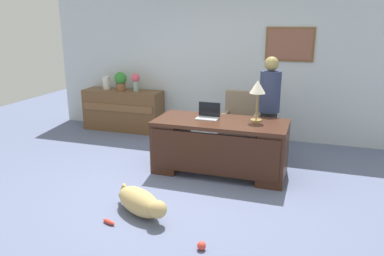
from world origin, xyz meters
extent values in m
plane|color=slate|center=(0.00, 0.00, 0.00)|extent=(12.00, 12.00, 0.00)
cube|color=silver|center=(0.00, 2.60, 1.35)|extent=(7.00, 0.12, 2.70)
cube|color=brown|center=(1.19, 2.52, 1.75)|extent=(0.83, 0.03, 0.59)
cube|color=brown|center=(1.19, 2.50, 1.75)|extent=(0.75, 0.01, 0.51)
cube|color=#422316|center=(0.44, 0.68, 0.76)|extent=(1.88, 0.83, 0.05)
cube|color=#422316|center=(-0.32, 0.68, 0.37)|extent=(0.36, 0.77, 0.73)
cube|color=#422316|center=(1.20, 0.68, 0.37)|extent=(0.36, 0.77, 0.73)
cube|color=#381E13|center=(0.44, 0.29, 0.40)|extent=(1.78, 0.04, 0.59)
cube|color=brown|center=(-1.97, 2.25, 0.40)|extent=(1.60, 0.48, 0.81)
cube|color=brown|center=(-1.97, 2.00, 0.50)|extent=(1.50, 0.02, 0.14)
cube|color=gray|center=(0.55, 1.58, 0.37)|extent=(0.60, 0.58, 0.18)
cylinder|color=black|center=(0.55, 1.58, 0.14)|extent=(0.10, 0.10, 0.28)
cylinder|color=black|center=(0.55, 1.58, 0.03)|extent=(0.52, 0.52, 0.05)
cube|color=gray|center=(0.55, 1.82, 0.74)|extent=(0.60, 0.12, 0.56)
cube|color=gray|center=(0.29, 1.58, 0.57)|extent=(0.08, 0.50, 0.22)
cube|color=gray|center=(0.81, 1.58, 0.57)|extent=(0.08, 0.50, 0.22)
cylinder|color=#262323|center=(1.02, 1.45, 0.39)|extent=(0.26, 0.26, 0.78)
cylinder|color=navy|center=(1.02, 1.45, 1.10)|extent=(0.32, 0.32, 0.63)
sphere|color=#9A874E|center=(1.02, 1.45, 1.52)|extent=(0.22, 0.22, 0.22)
ellipsoid|color=tan|center=(-0.13, -0.82, 0.15)|extent=(0.76, 0.60, 0.30)
sphere|color=tan|center=(0.18, -0.99, 0.19)|extent=(0.20, 0.20, 0.20)
cylinder|color=tan|center=(-0.44, -0.65, 0.17)|extent=(0.15, 0.11, 0.21)
cube|color=#B2B5BA|center=(0.23, 0.72, 0.79)|extent=(0.32, 0.22, 0.01)
cube|color=black|center=(0.23, 0.82, 0.90)|extent=(0.32, 0.01, 0.21)
cylinder|color=#9E8447|center=(0.92, 0.81, 0.79)|extent=(0.16, 0.16, 0.02)
cylinder|color=#9E8447|center=(0.92, 0.81, 0.99)|extent=(0.02, 0.02, 0.38)
cone|color=silver|center=(0.92, 0.81, 1.27)|extent=(0.22, 0.22, 0.18)
cylinder|color=#91AE9D|center=(-1.67, 2.25, 0.91)|extent=(0.11, 0.11, 0.20)
sphere|color=#E85669|center=(-1.67, 2.25, 1.07)|extent=(0.17, 0.17, 0.17)
cylinder|color=silver|center=(-2.32, 2.25, 0.94)|extent=(0.14, 0.14, 0.26)
cylinder|color=brown|center=(-2.00, 2.25, 0.88)|extent=(0.18, 0.18, 0.14)
sphere|color=#348E33|center=(-2.00, 2.25, 1.05)|extent=(0.24, 0.24, 0.24)
sphere|color=#E53F33|center=(0.76, -1.29, 0.04)|extent=(0.09, 0.09, 0.09)
ellipsoid|color=#E53F33|center=(-0.35, -1.14, 0.03)|extent=(0.18, 0.10, 0.05)
camera|label=1|loc=(1.70, -4.39, 2.17)|focal=35.57mm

